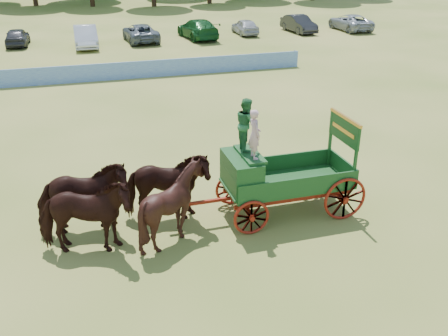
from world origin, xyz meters
TOP-DOWN VIEW (x-y plane):
  - ground at (0.00, 0.00)m, footprint 160.00×160.00m
  - horse_lead_left at (-2.61, -0.57)m, footprint 2.84×1.75m
  - horse_lead_right at (-2.61, 0.53)m, footprint 2.73×1.42m
  - horse_wheel_left at (-0.21, -0.57)m, footprint 2.25×2.06m
  - horse_wheel_right at (-0.21, 0.53)m, footprint 2.80×1.62m
  - farm_dray at (2.75, 0.01)m, footprint 6.00×2.00m
  - sponsor_banner at (-1.00, 18.00)m, footprint 26.00×0.08m
  - parked_cars at (-1.04, 30.22)m, footprint 51.03×6.75m

SIDE VIEW (x-z plane):
  - ground at x=0.00m, z-range 0.00..0.00m
  - sponsor_banner at x=-1.00m, z-range 0.00..1.05m
  - parked_cars at x=-1.04m, z-range -0.07..1.58m
  - horse_lead_left at x=-2.61m, z-range 0.00..2.23m
  - horse_lead_right at x=-2.61m, z-range 0.00..2.23m
  - horse_wheel_right at x=-0.21m, z-range 0.00..2.23m
  - horse_wheel_left at x=-0.21m, z-range 0.00..2.23m
  - farm_dray at x=2.75m, z-range -0.24..3.48m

